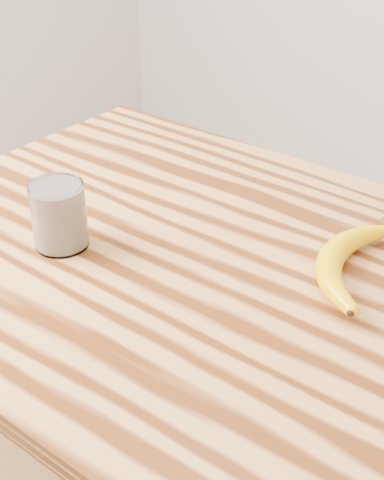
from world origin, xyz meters
The scene contains 3 objects.
table centered at (0.00, 0.00, 0.77)m, with size 1.20×0.80×0.90m.
smoothie_glass centered at (-0.25, -0.11, 0.95)m, with size 0.09×0.09×0.11m.
banana centered at (0.12, 0.09, 0.92)m, with size 0.12×0.33×0.04m, color #ECAB00, non-canonical shape.
Camera 1 is at (0.46, -0.69, 1.47)m, focal length 50.00 mm.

